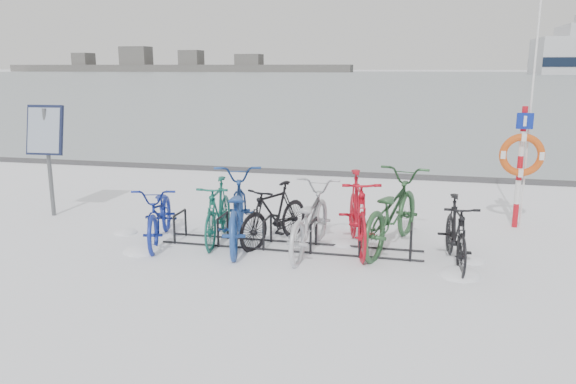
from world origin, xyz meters
The scene contains 16 objects.
ground centered at (0.00, 0.00, 0.00)m, with size 900.00×900.00×0.00m, color white.
ice_sheet centered at (0.00, 155.00, 0.01)m, with size 400.00×298.00×0.02m, color #96A0A9.
quay_edge centered at (0.00, 5.90, 0.05)m, with size 400.00×0.25×0.10m, color #3F3F42.
bike_rack centered at (0.00, 0.00, 0.18)m, with size 4.00×0.48×0.46m.
info_board centered at (-4.72, 0.84, 1.47)m, with size 0.69×0.30×2.04m.
lifebuoy_station centered at (3.53, 1.92, 1.26)m, with size 0.72×0.22×3.76m.
shoreline centered at (-122.02, 260.00, 2.79)m, with size 180.00×12.00×9.50m.
bike_0 centered at (-2.07, -0.12, 0.48)m, with size 0.64×1.85×0.97m, color navy.
bike_1 centered at (-1.19, 0.11, 0.51)m, with size 0.48×1.69×1.02m, color #155D4D.
bike_2 centered at (-0.87, 0.03, 0.58)m, with size 0.77×2.21×1.16m, color navy.
bike_3 centered at (-0.30, 0.21, 0.49)m, with size 0.46×1.63×0.98m, color black.
bike_4 centered at (0.30, -0.06, 0.52)m, with size 0.69×1.99×1.05m, color #BABDC3.
bike_5 centered at (0.99, 0.24, 0.59)m, with size 0.56×1.98×1.19m, color #B70F1F.
bike_6 centered at (1.48, 0.42, 0.59)m, with size 0.79×2.27×1.19m, color #2B5631.
bike_7 centered at (2.40, -0.17, 0.49)m, with size 0.46×1.63×0.98m, color black.
snow_drifts centered at (0.22, -0.25, 0.00)m, with size 5.88×1.94×0.19m.
Camera 1 is at (1.83, -7.98, 2.71)m, focal length 35.00 mm.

